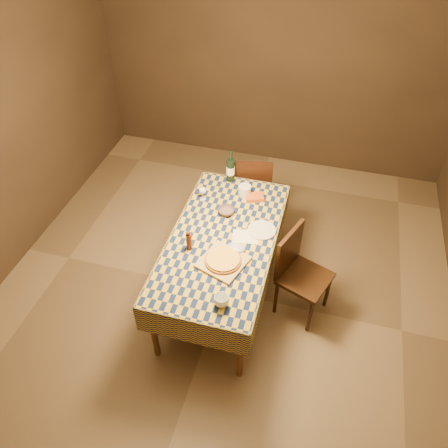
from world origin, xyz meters
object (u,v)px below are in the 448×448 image
object	(u,v)px
pizza	(223,260)
chair_right	(298,269)
dining_table	(223,244)
bowl	(226,211)
chair_far	(252,187)
wine_bottle	(231,170)
cutting_board	(223,262)
white_plate	(262,230)

from	to	relation	value
pizza	chair_right	size ratio (longest dim) A/B	0.44
pizza	chair_right	distance (m)	0.76
dining_table	bowl	bearing A→B (deg)	99.56
chair_far	chair_right	bearing A→B (deg)	-58.12
wine_bottle	chair_far	bearing A→B (deg)	54.62
dining_table	cutting_board	size ratio (longest dim) A/B	5.11
bowl	wine_bottle	size ratio (longest dim) A/B	0.46
pizza	wine_bottle	xyz separation A→B (m)	(-0.23, 1.14, 0.09)
bowl	chair_far	distance (m)	0.83
white_plate	chair_right	xyz separation A→B (m)	(0.39, -0.15, -0.25)
white_plate	dining_table	bearing A→B (deg)	-149.59
pizza	chair_right	bearing A→B (deg)	27.04
cutting_board	bowl	world-z (taller)	bowl
dining_table	wine_bottle	bearing A→B (deg)	100.04
wine_bottle	chair_right	bearing A→B (deg)	-43.76
chair_right	cutting_board	bearing A→B (deg)	-152.96
dining_table	wine_bottle	xyz separation A→B (m)	(-0.15, 0.86, 0.21)
dining_table	white_plate	world-z (taller)	white_plate
cutting_board	pizza	distance (m)	0.03
chair_far	pizza	bearing A→B (deg)	-87.99
bowl	wine_bottle	world-z (taller)	wine_bottle
bowl	pizza	bearing A→B (deg)	-77.37
bowl	cutting_board	bearing A→B (deg)	-77.37
bowl	chair_far	bearing A→B (deg)	83.37
dining_table	bowl	size ratio (longest dim) A/B	11.46
white_plate	chair_far	xyz separation A→B (m)	(-0.29, 0.93, -0.25)
dining_table	chair_far	xyz separation A→B (m)	(0.03, 1.12, -0.17)
dining_table	bowl	distance (m)	0.36
chair_far	bowl	bearing A→B (deg)	-96.63
bowl	chair_right	size ratio (longest dim) A/B	0.17
cutting_board	wine_bottle	world-z (taller)	wine_bottle
chair_right	pizza	bearing A→B (deg)	-152.96
bowl	chair_far	size ratio (longest dim) A/B	0.17
cutting_board	dining_table	bearing A→B (deg)	106.21
chair_far	chair_right	distance (m)	1.27
pizza	chair_far	size ratio (longest dim) A/B	0.44
dining_table	chair_right	world-z (taller)	chair_right
pizza	chair_far	distance (m)	1.43
dining_table	bowl	world-z (taller)	bowl
bowl	white_plate	bearing A→B (deg)	-21.70
wine_bottle	chair_right	distance (m)	1.25
pizza	chair_right	xyz separation A→B (m)	(0.62, 0.32, -0.28)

